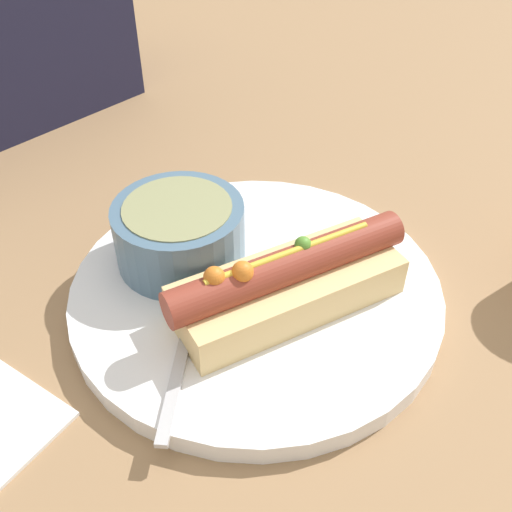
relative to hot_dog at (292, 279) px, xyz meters
The scene contains 5 objects.
ground_plane 0.05m from the hot_dog, 97.53° to the left, with size 4.00×4.00×0.00m, color #93704C.
dinner_plate 0.04m from the hot_dog, 97.53° to the left, with size 0.29×0.29×0.02m.
hot_dog is the anchor object (origin of this frame).
soup_bowl 0.10m from the hot_dog, 103.37° to the left, with size 0.10×0.10×0.05m.
spoon 0.07m from the hot_dog, 126.97° to the left, with size 0.15×0.13×0.01m.
Camera 1 is at (-0.24, -0.23, 0.33)m, focal length 42.00 mm.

